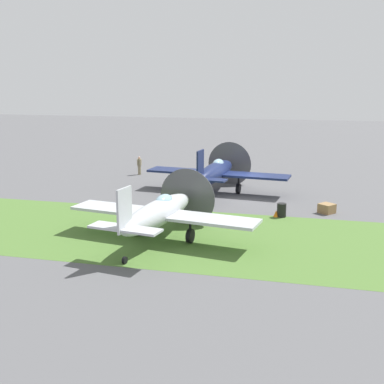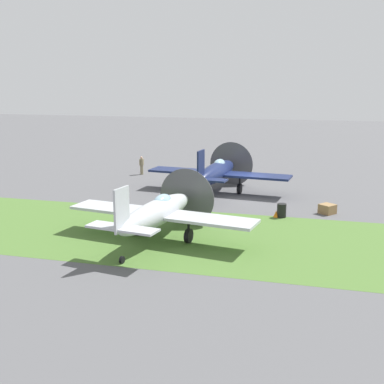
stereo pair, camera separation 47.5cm
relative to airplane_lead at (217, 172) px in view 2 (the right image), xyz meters
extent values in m
plane|color=#515154|center=(2.35, -0.84, -1.71)|extent=(160.00, 160.00, 0.00)
cube|color=#476B2D|center=(2.35, -11.26, -1.71)|extent=(120.00, 11.00, 0.01)
ellipsoid|color=#141E47|center=(-0.02, -0.18, 0.01)|extent=(2.29, 8.18, 1.47)
cube|color=#141E47|center=(0.03, 0.29, -0.17)|extent=(11.54, 3.18, 0.17)
cube|color=#141E47|center=(-0.40, -3.85, 1.08)|extent=(0.25, 1.31, 2.26)
cube|color=#141E47|center=(-0.40, -3.85, 0.13)|extent=(3.89, 1.45, 0.12)
cone|color=#B7B24C|center=(0.43, 4.13, 0.01)|extent=(0.84, 0.90, 0.76)
cylinder|color=#4C4C51|center=(0.40, 3.89, 0.01)|extent=(3.78, 0.44, 3.80)
ellipsoid|color=#8CB2C6|center=(0.05, 0.52, 0.52)|extent=(1.00, 1.74, 0.83)
cylinder|color=black|center=(-1.67, 0.58, -1.31)|extent=(0.34, 0.83, 0.81)
cylinder|color=black|center=(-1.67, 0.58, -0.74)|extent=(0.14, 0.14, 1.14)
cylinder|color=black|center=(1.75, 0.23, -1.31)|extent=(0.34, 0.83, 0.81)
cylinder|color=black|center=(1.75, 0.23, -0.74)|extent=(0.14, 0.14, 1.14)
cylinder|color=black|center=(-0.41, -3.96, -1.52)|extent=(0.18, 0.39, 0.38)
ellipsoid|color=#B2B7BC|center=(-0.69, -12.71, -0.06)|extent=(2.62, 7.87, 1.41)
cube|color=#B2B7BC|center=(-0.62, -12.26, -0.23)|extent=(11.10, 3.65, 0.16)
cube|color=#B2B7BC|center=(-1.25, -16.19, 0.96)|extent=(0.31, 1.25, 2.16)
cube|color=#B2B7BC|center=(-1.25, -16.19, 0.05)|extent=(3.76, 1.59, 0.11)
cone|color=#B7B24C|center=(-0.03, -8.60, -0.06)|extent=(0.85, 0.90, 0.73)
cylinder|color=#4C4C51|center=(-0.07, -8.83, -0.06)|extent=(3.61, 0.62, 3.64)
ellipsoid|color=#8CB2C6|center=(-0.58, -12.03, 0.43)|extent=(1.04, 1.70, 0.80)
cylinder|color=black|center=(-2.23, -11.88, -1.33)|extent=(0.37, 0.80, 0.77)
cylinder|color=black|center=(-2.23, -11.88, -0.78)|extent=(0.14, 0.14, 1.09)
cylinder|color=black|center=(1.03, -12.41, -1.33)|extent=(0.37, 0.80, 0.77)
cylinder|color=black|center=(1.03, -12.41, -0.78)|extent=(0.14, 0.14, 1.09)
cylinder|color=black|center=(-1.27, -16.30, -1.53)|extent=(0.19, 0.38, 0.36)
cylinder|color=#847A5B|center=(-8.60, 5.99, -1.27)|extent=(0.30, 0.30, 0.88)
cylinder|color=#847A5B|center=(-8.60, 5.99, -0.52)|extent=(0.38, 0.38, 0.62)
sphere|color=tan|center=(-8.60, 5.99, -0.10)|extent=(0.23, 0.23, 0.23)
cylinder|color=#847A5B|center=(-8.68, 5.74, -0.52)|extent=(0.11, 0.11, 0.59)
cylinder|color=#847A5B|center=(-8.52, 6.23, -0.52)|extent=(0.11, 0.11, 0.59)
cylinder|color=black|center=(5.54, -5.86, -1.26)|extent=(0.60, 0.60, 0.90)
cube|color=olive|center=(8.43, -4.18, -1.39)|extent=(1.26, 1.26, 0.64)
cone|color=orange|center=(5.19, -5.95, -1.49)|extent=(0.36, 0.36, 0.44)
camera|label=1|loc=(7.34, -37.33, 6.95)|focal=45.91mm
camera|label=2|loc=(7.80, -37.21, 6.95)|focal=45.91mm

